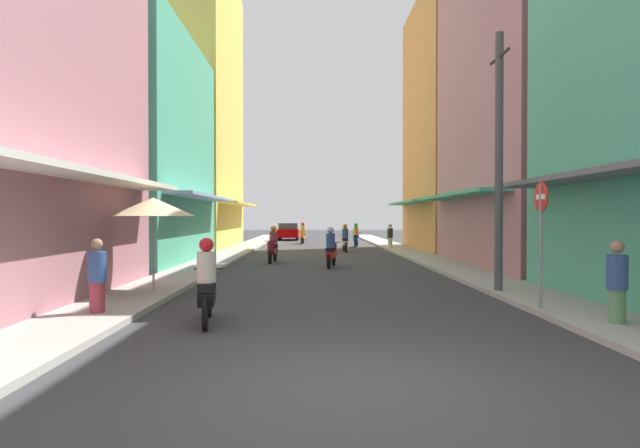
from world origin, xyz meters
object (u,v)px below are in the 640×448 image
Objects in this scene: motorbike_orange at (303,234)px; pedestrian_midway at (97,279)px; motorbike_white at (345,239)px; pedestrian_foreground at (617,285)px; motorbike_blue at (356,236)px; parked_car at (289,231)px; street_sign_no_entry at (541,229)px; motorbike_red at (331,249)px; motorbike_black at (207,285)px; pedestrian_crossing at (390,237)px; utility_pole at (499,161)px; motorbike_maroon at (273,246)px; vendor_umbrella at (153,207)px.

pedestrian_midway is (-3.44, -27.74, 0.06)m from motorbike_orange.
motorbike_white is 1.18× the size of pedestrian_midway.
motorbike_blue is at bearing 95.34° from pedestrian_foreground.
parked_car is 34.63m from street_sign_no_entry.
motorbike_black is at bearing -104.27° from motorbike_red.
pedestrian_midway is (-4.86, -9.99, 0.06)m from motorbike_red.
pedestrian_crossing is at bearing 37.75° from motorbike_white.
utility_pole reaches higher than motorbike_red.
motorbike_red is 24.44m from parked_car.
motorbike_white is 19.87m from pedestrian_midway.
utility_pole reaches higher than motorbike_maroon.
motorbike_red is 10.82m from motorbike_black.
pedestrian_crossing is at bearing 91.26° from pedestrian_foreground.
pedestrian_foreground reaches higher than pedestrian_crossing.
pedestrian_midway is (-2.20, 0.49, 0.06)m from motorbike_black.
motorbike_blue is (3.60, -3.98, 0.00)m from motorbike_orange.
motorbike_maroon is 12.48m from motorbike_blue.
motorbike_red and motorbike_white have the same top height.
motorbike_red reaches higher than parked_car.
parked_car is at bearing 104.11° from motorbike_white.
motorbike_red is 0.99× the size of motorbike_white.
motorbike_maroon is at bearing 78.67° from pedestrian_midway.
street_sign_no_entry is at bearing 1.86° from pedestrian_midway.
motorbike_maroon reaches higher than pedestrian_midway.
vendor_umbrella is 0.91× the size of street_sign_no_entry.
pedestrian_midway is at bearing 173.14° from pedestrian_foreground.
pedestrian_midway is 8.73m from street_sign_no_entry.
motorbike_orange is 27.95m from pedestrian_midway.
motorbike_red is at bearing 118.69° from utility_pole.
motorbike_orange is 1.18× the size of pedestrian_crossing.
motorbike_maroon is 0.28× the size of utility_pole.
motorbike_red is at bearing -109.70° from pedestrian_crossing.
motorbike_orange is 29.47m from pedestrian_foreground.
street_sign_no_entry is at bearing -62.31° from motorbike_maroon.
motorbike_blue is 3.15m from pedestrian_crossing.
pedestrian_foreground is at bearing -80.41° from motorbike_white.
vendor_umbrella is at bearing -115.15° from pedestrian_crossing.
motorbike_orange and motorbike_blue have the same top height.
motorbike_blue is at bearing 94.73° from utility_pole.
motorbike_red is 1.17× the size of pedestrian_crossing.
utility_pole is at bearing -78.05° from parked_car.
motorbike_red is at bearing 112.05° from pedestrian_foreground.
motorbike_blue is 24.73m from motorbike_black.
street_sign_no_entry is (5.23, -27.46, 1.01)m from motorbike_orange.
motorbike_red is (1.42, -17.75, 0.00)m from motorbike_orange.
motorbike_blue is at bearing 78.71° from motorbike_black.
motorbike_white is (3.54, 6.79, 0.00)m from motorbike_maroon.
pedestrian_midway is (-2.44, -12.16, 0.06)m from motorbike_maroon.
motorbike_white reaches higher than pedestrian_midway.
motorbike_maroon is 0.75× the size of vendor_umbrella.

